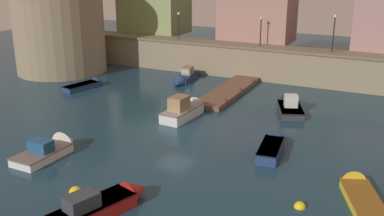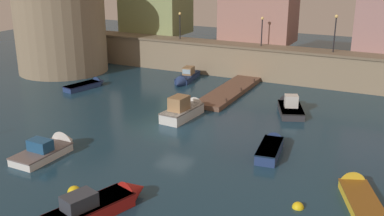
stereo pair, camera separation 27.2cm
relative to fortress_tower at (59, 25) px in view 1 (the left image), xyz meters
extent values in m
plane|color=#19384C|center=(20.49, -11.42, -5.18)|extent=(100.59, 100.59, 0.00)
cube|color=gray|center=(20.49, 6.61, -3.55)|extent=(41.58, 2.53, 3.26)
cube|color=#73644F|center=(20.49, 6.61, -1.80)|extent=(41.58, 2.83, 0.24)
cube|color=#879860|center=(5.98, 10.67, 1.57)|extent=(7.69, 5.59, 6.98)
cube|color=#A2746A|center=(19.44, 10.38, 1.27)|extent=(7.93, 5.01, 6.38)
cylinder|color=gray|center=(0.00, 0.00, -0.46)|extent=(9.85, 9.85, 9.44)
cube|color=brown|center=(20.34, -0.20, -4.97)|extent=(2.59, 11.09, 0.42)
cylinder|color=#493328|center=(21.50, 3.50, -4.83)|extent=(0.20, 0.20, 0.70)
cylinder|color=#493328|center=(21.50, -0.20, -4.83)|extent=(0.20, 0.20, 0.70)
cylinder|color=#493328|center=(21.50, -3.90, -4.83)|extent=(0.20, 0.20, 0.70)
cylinder|color=black|center=(11.50, 6.61, -0.33)|extent=(0.12, 0.12, 2.69)
sphere|color=#F9D172|center=(11.50, 6.61, 1.16)|extent=(0.32, 0.32, 0.32)
cylinder|color=black|center=(21.10, 6.61, -0.32)|extent=(0.12, 0.12, 2.72)
sphere|color=#F9D172|center=(21.10, 6.61, 1.19)|extent=(0.32, 0.32, 0.32)
cylinder|color=black|center=(28.44, 6.61, -0.02)|extent=(0.12, 0.12, 3.31)
sphere|color=#F9D172|center=(28.44, 6.61, 1.78)|extent=(0.32, 0.32, 0.32)
cube|color=red|center=(22.21, -23.53, -4.80)|extent=(2.86, 4.89, 0.76)
cone|color=red|center=(23.09, -20.74, -4.80)|extent=(1.78, 1.68, 1.46)
cube|color=#540C0A|center=(22.21, -23.53, -4.46)|extent=(2.92, 4.99, 0.08)
cube|color=#333842|center=(22.06, -24.00, -4.05)|extent=(1.50, 1.83, 0.75)
cube|color=#99B7C6|center=(22.30, -23.24, -4.01)|extent=(0.94, 0.35, 0.45)
cube|color=white|center=(14.96, -19.21, -4.90)|extent=(1.97, 3.85, 0.56)
cone|color=white|center=(15.01, -16.83, -4.90)|extent=(1.81, 1.10, 1.79)
cube|color=#6D615F|center=(14.96, -19.21, -4.66)|extent=(2.01, 3.92, 0.08)
cube|color=navy|center=(14.96, -19.24, -4.26)|extent=(1.49, 1.00, 0.73)
cube|color=navy|center=(14.44, 2.71, -4.92)|extent=(1.95, 4.62, 0.53)
cone|color=navy|center=(14.83, -0.09, -4.92)|extent=(1.44, 1.42, 1.28)
cube|color=#0C1535|center=(14.44, 2.71, -4.69)|extent=(1.99, 4.72, 0.08)
cube|color=olive|center=(14.41, 2.94, -4.26)|extent=(1.15, 1.50, 0.79)
cube|color=#99B7C6|center=(14.51, 2.25, -4.22)|extent=(0.87, 0.18, 0.48)
cube|color=silver|center=(19.53, -8.36, -4.76)|extent=(2.00, 4.32, 0.85)
cone|color=silver|center=(19.73, -5.73, -4.76)|extent=(1.68, 1.30, 1.59)
cube|color=#635C56|center=(19.53, -8.36, -4.37)|extent=(2.04, 4.40, 0.08)
cube|color=olive|center=(19.49, -8.82, -3.79)|extent=(1.29, 1.69, 1.09)
cube|color=#99B7C6|center=(19.55, -8.02, -3.73)|extent=(1.06, 0.14, 0.65)
cube|color=navy|center=(28.00, -12.29, -4.83)|extent=(1.72, 3.75, 0.70)
cone|color=navy|center=(27.72, -10.04, -4.83)|extent=(1.33, 1.16, 1.22)
cube|color=#0F2035|center=(28.00, -12.29, -4.52)|extent=(1.75, 3.83, 0.08)
cube|color=#333338|center=(27.08, -3.43, -4.88)|extent=(3.06, 4.25, 0.60)
cone|color=#333338|center=(26.21, -1.17, -4.88)|extent=(1.97, 1.62, 1.69)
cube|color=black|center=(27.08, -3.43, -4.62)|extent=(3.12, 4.34, 0.08)
cube|color=silver|center=(27.08, -3.41, -4.08)|extent=(1.32, 1.24, 1.00)
cube|color=navy|center=(6.75, -5.14, -4.91)|extent=(2.08, 3.84, 0.53)
cone|color=navy|center=(7.28, -2.92, -4.91)|extent=(1.41, 1.27, 1.21)
cube|color=#141637|center=(6.75, -5.14, -4.69)|extent=(2.12, 3.92, 0.08)
cube|color=gold|center=(34.33, -16.65, -4.92)|extent=(3.13, 4.94, 0.53)
cone|color=gold|center=(33.25, -13.89, -4.92)|extent=(1.82, 1.75, 1.44)
cube|color=brown|center=(34.33, -16.65, -4.69)|extent=(3.19, 5.04, 0.08)
sphere|color=yellow|center=(19.81, -21.83, -5.18)|extent=(0.74, 0.74, 0.74)
sphere|color=yellow|center=(31.29, -17.96, -5.18)|extent=(0.62, 0.62, 0.62)
camera|label=1|loc=(35.30, -39.09, 7.14)|focal=42.55mm
camera|label=2|loc=(35.54, -38.97, 7.14)|focal=42.55mm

